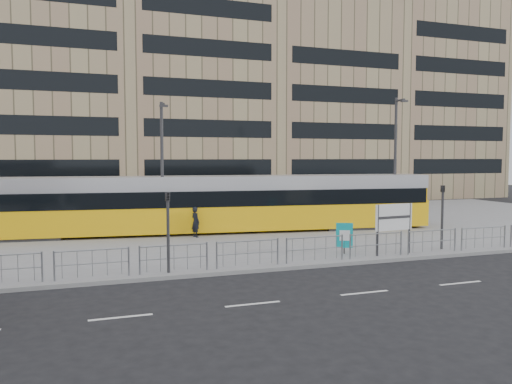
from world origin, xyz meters
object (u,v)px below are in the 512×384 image
object	(u,v)px
pedestrian	(196,222)
traffic_light_east	(442,208)
traffic_light_west	(168,222)
station_sign	(394,220)
ad_panel	(344,236)
lamp_post_west	(162,163)
tram	(200,204)
lamp_post_east	(396,156)

from	to	relation	value
pedestrian	traffic_light_east	xyz separation A→B (m)	(10.52, -7.41, 1.13)
pedestrian	traffic_light_west	world-z (taller)	traffic_light_west
station_sign	traffic_light_east	xyz separation A→B (m)	(2.98, 0.37, 0.37)
ad_panel	pedestrian	xyz separation A→B (m)	(-5.47, 6.96, 0.01)
ad_panel	station_sign	bearing A→B (deg)	1.92
lamp_post_west	tram	bearing A→B (deg)	15.24
tram	pedestrian	distance (m)	1.92
traffic_light_east	lamp_post_east	xyz separation A→B (m)	(2.80, 7.96, 2.53)
station_sign	traffic_light_east	bearing A→B (deg)	1.86
tram	traffic_light_west	bearing A→B (deg)	-102.99
ad_panel	traffic_light_west	size ratio (longest dim) A/B	0.46
pedestrian	ad_panel	bearing A→B (deg)	-161.48
lamp_post_east	tram	bearing A→B (deg)	175.23
tram	lamp_post_west	world-z (taller)	lamp_post_west
ad_panel	lamp_post_west	bearing A→B (deg)	155.48
pedestrian	lamp_post_west	size ratio (longest dim) A/B	0.23
pedestrian	lamp_post_east	world-z (taller)	lamp_post_east
lamp_post_east	ad_panel	bearing A→B (deg)	-136.30
ad_panel	pedestrian	world-z (taller)	pedestrian
traffic_light_east	lamp_post_east	bearing A→B (deg)	71.23
station_sign	lamp_post_west	distance (m)	12.95
lamp_post_east	traffic_light_east	bearing A→B (deg)	-109.37
ad_panel	pedestrian	distance (m)	8.85
ad_panel	tram	bearing A→B (deg)	143.08
traffic_light_west	lamp_post_west	bearing A→B (deg)	75.56
traffic_light_east	lamp_post_west	xyz separation A→B (m)	(-12.17, 8.40, 2.15)
traffic_light_west	lamp_post_east	xyz separation A→B (m)	(16.11, 8.64, 2.53)
ad_panel	traffic_light_east	world-z (taller)	traffic_light_east
lamp_post_west	pedestrian	bearing A→B (deg)	-30.94
station_sign	ad_panel	distance (m)	2.36
lamp_post_west	lamp_post_east	xyz separation A→B (m)	(14.97, -0.44, 0.38)
pedestrian	station_sign	bearing A→B (deg)	-155.55
lamp_post_west	lamp_post_east	world-z (taller)	lamp_post_east
ad_panel	lamp_post_east	distance (m)	11.47
traffic_light_west	lamp_post_west	xyz separation A→B (m)	(1.13, 9.07, 2.15)
tram	traffic_light_east	xyz separation A→B (m)	(9.89, -9.02, 0.30)
traffic_light_east	tram	bearing A→B (deg)	138.23
pedestrian	traffic_light_west	bearing A→B (deg)	141.36
station_sign	lamp_post_west	xyz separation A→B (m)	(-9.19, 8.77, 2.52)
traffic_light_west	lamp_post_east	distance (m)	18.45
ad_panel	traffic_light_east	bearing A→B (deg)	18.50
lamp_post_west	traffic_light_west	bearing A→B (deg)	-97.12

